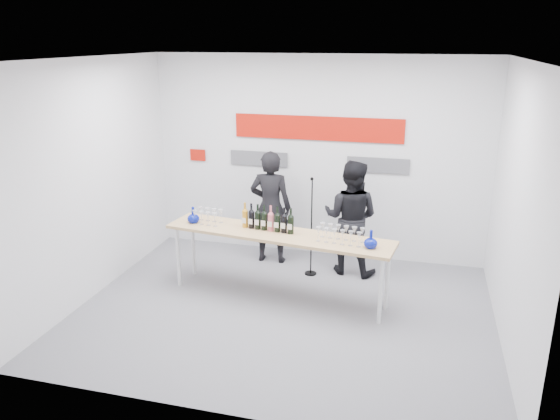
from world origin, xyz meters
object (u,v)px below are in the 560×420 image
at_px(tasting_table, 278,238).
at_px(presenter_right, 351,218).
at_px(mic_stand, 311,246).
at_px(presenter_left, 271,207).

relative_size(tasting_table, presenter_right, 1.83).
distance_m(tasting_table, mic_stand, 0.92).
relative_size(tasting_table, presenter_left, 1.78).
bearing_deg(tasting_table, mic_stand, 78.96).
xyz_separation_m(presenter_right, mic_stand, (-0.51, -0.23, -0.38)).
distance_m(tasting_table, presenter_left, 1.21).
relative_size(presenter_left, presenter_right, 1.03).
height_order(presenter_right, mic_stand, presenter_right).
height_order(presenter_left, mic_stand, presenter_left).
xyz_separation_m(tasting_table, presenter_right, (0.78, 1.03, 0.00)).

